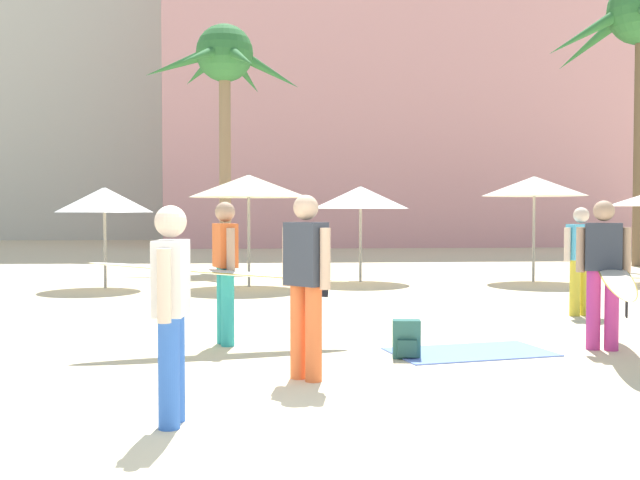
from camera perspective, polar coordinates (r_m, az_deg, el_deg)
ground at (r=5.56m, az=-4.18°, el=-14.71°), size 120.00×120.00×0.00m
hotel_pink at (r=38.81m, az=5.93°, el=12.41°), size 22.10×9.89×17.01m
palm_tree_far_left at (r=22.03m, az=-7.24°, el=12.81°), size 4.47×4.27×6.88m
cafe_umbrella_0 at (r=16.41m, az=-15.96°, el=2.93°), size 2.01×2.01×2.12m
cafe_umbrella_1 at (r=17.24m, az=3.08°, el=3.22°), size 2.19×2.19×2.18m
cafe_umbrella_4 at (r=17.91m, az=15.87°, el=3.92°), size 2.37×2.37×2.41m
cafe_umbrella_7 at (r=16.17m, az=-5.40°, el=4.07°), size 2.54×2.54×2.39m
beach_towel at (r=8.87m, az=11.29°, el=-8.29°), size 1.96×1.34×0.01m
backpack at (r=8.41m, az=6.55°, el=-7.49°), size 0.32×0.27×0.42m
person_mid_center at (r=9.03m, az=-7.19°, el=-2.19°), size 3.07×1.02×1.73m
person_far_left at (r=9.24m, az=20.90°, el=-2.19°), size 1.31×2.80×1.74m
person_mid_left at (r=12.31m, az=19.07°, el=-1.18°), size 0.61×0.32×1.67m
person_near_right at (r=7.20m, az=-1.07°, el=-2.92°), size 0.48×0.51×1.77m
person_mid_right at (r=5.80m, az=-11.16°, el=-4.86°), size 0.26×0.61×1.66m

